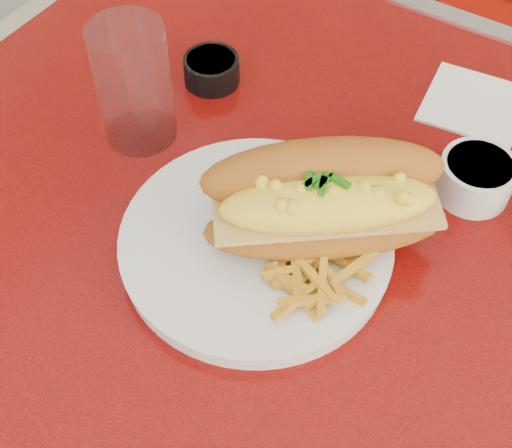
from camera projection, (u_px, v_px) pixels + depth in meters
The scene contains 9 objects.
diner_table at pixel (388, 354), 0.80m from camera, with size 1.23×0.83×0.77m.
dinner_plate at pixel (256, 243), 0.69m from camera, with size 0.29×0.29×0.02m.
mac_hoagie at pixel (325, 200), 0.65m from camera, with size 0.25×0.23×0.10m.
fries_pile at pixel (309, 258), 0.65m from camera, with size 0.10×0.09×0.03m, color gold, non-canonical shape.
fork at pixel (320, 252), 0.67m from camera, with size 0.06×0.12×0.00m.
gravy_ramekin at pixel (476, 177), 0.72m from camera, with size 0.10×0.10×0.04m.
sauce_cup_left at pixel (212, 69), 0.84m from camera, with size 0.09×0.09×0.03m.
water_tumbler at pixel (134, 85), 0.74m from camera, with size 0.08×0.08×0.14m, color #AAC7DA.
paper_napkin at pixel (474, 104), 0.82m from camera, with size 0.11×0.11×0.00m, color white.
Camera 1 is at (0.08, -0.40, 1.33)m, focal length 50.00 mm.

